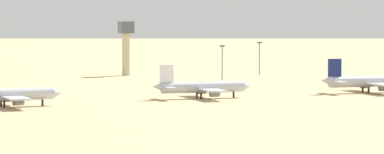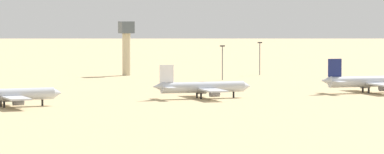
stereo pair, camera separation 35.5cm
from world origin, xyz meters
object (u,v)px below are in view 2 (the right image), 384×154
(parked_jet_navy_4, at_px, (369,82))
(light_pole_mid, at_px, (222,60))
(parked_jet_orange_2, at_px, (6,95))
(parked_jet_white_3, at_px, (202,87))
(light_pole_east, at_px, (260,56))
(control_tower, at_px, (126,43))

(parked_jet_navy_4, bearing_deg, light_pole_mid, 107.03)
(parked_jet_orange_2, xyz_separation_m, light_pole_mid, (98.84, 83.51, 4.25))
(parked_jet_white_3, distance_m, parked_jet_navy_4, 56.73)
(light_pole_east, bearing_deg, parked_jet_white_3, -123.32)
(parked_jet_navy_4, xyz_separation_m, light_pole_east, (9.28, 99.10, 4.18))
(parked_jet_orange_2, xyz_separation_m, parked_jet_white_3, (59.39, 7.28, -0.04))
(parked_jet_orange_2, distance_m, parked_jet_white_3, 59.84)
(parked_jet_navy_4, distance_m, light_pole_mid, 77.00)
(parked_jet_white_3, xyz_separation_m, light_pole_mid, (39.45, 76.22, 4.29))
(light_pole_mid, bearing_deg, parked_jet_navy_4, -77.02)
(parked_jet_orange_2, relative_size, parked_jet_navy_4, 0.94)
(parked_jet_orange_2, relative_size, light_pole_east, 2.34)
(parked_jet_white_3, height_order, control_tower, control_tower)
(parked_jet_navy_4, height_order, control_tower, control_tower)
(control_tower, bearing_deg, light_pole_mid, -60.50)
(parked_jet_white_3, bearing_deg, parked_jet_navy_4, 4.81)
(parked_jet_orange_2, height_order, parked_jet_navy_4, parked_jet_navy_4)
(parked_jet_white_3, bearing_deg, control_tower, 85.70)
(parked_jet_orange_2, xyz_separation_m, light_pole_east, (125.40, 107.68, 4.40))
(parked_jet_navy_4, height_order, light_pole_east, light_pole_east)
(parked_jet_white_3, distance_m, light_pole_east, 120.23)
(parked_jet_white_3, bearing_deg, light_pole_east, 60.18)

